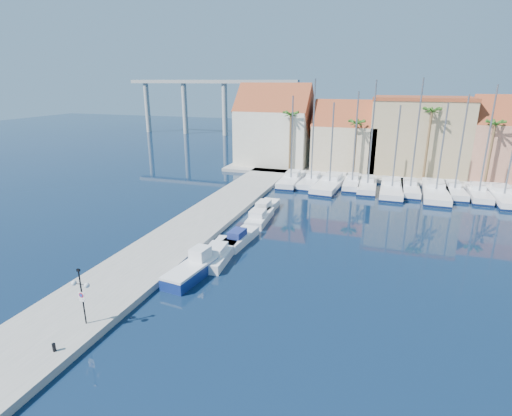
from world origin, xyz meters
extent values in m
plane|color=black|center=(0.00, 0.00, 0.00)|extent=(260.00, 260.00, 0.00)
cube|color=gray|center=(-9.00, 13.50, 0.25)|extent=(6.00, 77.00, 0.50)
cube|color=gray|center=(10.00, 48.00, 0.25)|extent=(54.00, 16.00, 0.50)
cylinder|color=black|center=(-7.26, -3.10, 2.31)|extent=(0.09, 0.09, 3.62)
cylinder|color=black|center=(-7.48, -3.10, 3.12)|extent=(0.45, 0.05, 0.05)
cylinder|color=black|center=(-7.03, -3.10, 3.12)|extent=(0.45, 0.05, 0.05)
sphere|color=white|center=(-7.71, -3.11, 3.12)|extent=(0.33, 0.33, 0.33)
sphere|color=white|center=(-6.80, -3.09, 3.12)|extent=(0.33, 0.33, 0.33)
cube|color=black|center=(-7.26, -3.10, 4.03)|extent=(0.20, 0.11, 0.14)
cube|color=white|center=(-7.26, -3.15, 2.40)|extent=(0.45, 0.03, 0.45)
cylinder|color=red|center=(-7.26, -3.18, 2.44)|extent=(0.31, 0.02, 0.31)
cylinder|color=#1933A5|center=(-7.26, -3.19, 2.44)|extent=(0.22, 0.01, 0.22)
cube|color=white|center=(-7.26, -3.15, 2.08)|extent=(0.36, 0.03, 0.13)
cylinder|color=black|center=(-7.06, -5.74, 0.74)|extent=(0.19, 0.19, 0.47)
cube|color=navy|center=(-4.40, 5.13, 0.42)|extent=(2.56, 5.83, 0.85)
cube|color=white|center=(-4.40, 5.13, 0.94)|extent=(2.56, 5.83, 0.19)
cube|color=white|center=(-4.26, 6.25, 1.46)|extent=(1.40, 1.64, 1.03)
cube|color=white|center=(-3.86, 8.88, 0.40)|extent=(2.54, 6.46, 0.80)
cube|color=white|center=(-3.81, 8.25, 1.10)|extent=(1.60, 2.32, 0.60)
cube|color=white|center=(-3.40, 12.61, 0.40)|extent=(2.09, 5.36, 0.80)
cube|color=navy|center=(-3.44, 12.09, 1.10)|extent=(1.32, 1.92, 0.60)
cube|color=white|center=(-3.42, 18.72, 0.40)|extent=(2.09, 5.71, 0.80)
cube|color=white|center=(-3.39, 18.16, 1.10)|extent=(1.36, 2.03, 0.60)
cube|color=white|center=(-3.91, 22.10, 0.40)|extent=(1.96, 5.90, 0.80)
cube|color=white|center=(-3.92, 21.51, 1.10)|extent=(1.34, 2.07, 0.60)
cube|color=white|center=(-4.19, 35.97, 0.50)|extent=(2.80, 9.75, 1.00)
cube|color=#0C193D|center=(-4.19, 35.97, 0.18)|extent=(2.86, 9.81, 0.28)
cube|color=white|center=(-4.21, 36.93, 1.30)|extent=(1.85, 2.95, 0.60)
cylinder|color=slate|center=(-4.17, 35.48, 6.68)|extent=(0.20, 0.20, 11.36)
cube|color=white|center=(-1.21, 36.03, 0.50)|extent=(2.79, 8.88, 1.00)
cube|color=#0C193D|center=(-1.21, 36.03, 0.18)|extent=(2.86, 8.95, 0.28)
cube|color=white|center=(-1.16, 36.90, 1.30)|extent=(1.75, 2.72, 0.60)
cylinder|color=slate|center=(-1.24, 35.59, 7.79)|extent=(0.20, 0.20, 13.58)
cube|color=white|center=(1.52, 35.60, 0.50)|extent=(3.97, 11.80, 1.00)
cube|color=#0C193D|center=(1.52, 35.60, 0.18)|extent=(4.03, 11.87, 0.28)
cube|color=white|center=(1.62, 36.75, 1.30)|extent=(2.39, 3.64, 0.60)
cylinder|color=slate|center=(1.48, 35.02, 6.29)|extent=(0.20, 0.20, 10.59)
cube|color=white|center=(4.39, 36.92, 0.50)|extent=(2.42, 8.39, 1.00)
cube|color=#0C193D|center=(4.39, 36.92, 0.18)|extent=(2.48, 8.45, 0.28)
cube|color=white|center=(4.37, 37.75, 1.30)|extent=(1.59, 2.54, 0.60)
cylinder|color=slate|center=(4.40, 36.51, 6.99)|extent=(0.20, 0.20, 11.99)
cube|color=white|center=(6.55, 36.04, 0.50)|extent=(2.46, 8.86, 1.00)
cube|color=#0C193D|center=(6.55, 36.04, 0.18)|extent=(2.52, 8.92, 0.28)
cube|color=white|center=(6.53, 36.92, 1.30)|extent=(1.66, 2.68, 0.60)
cylinder|color=slate|center=(6.55, 35.60, 7.73)|extent=(0.20, 0.20, 13.45)
cube|color=white|center=(9.75, 35.49, 0.50)|extent=(2.89, 10.90, 1.00)
cube|color=#0C193D|center=(9.75, 35.49, 0.18)|extent=(2.95, 10.96, 0.28)
cube|color=white|center=(9.76, 36.58, 1.30)|extent=(2.00, 3.28, 0.60)
cylinder|color=slate|center=(9.75, 34.95, 6.20)|extent=(0.20, 0.20, 10.40)
cube|color=white|center=(12.05, 36.10, 0.50)|extent=(2.37, 8.49, 1.00)
cube|color=#0C193D|center=(12.05, 36.10, 0.18)|extent=(2.43, 8.55, 0.28)
cube|color=white|center=(12.03, 36.94, 1.30)|extent=(1.59, 2.57, 0.60)
cylinder|color=slate|center=(12.06, 35.68, 7.85)|extent=(0.20, 0.20, 13.71)
cube|color=white|center=(15.17, 35.61, 0.50)|extent=(3.47, 11.93, 1.00)
cube|color=#0C193D|center=(15.17, 35.61, 0.18)|extent=(3.53, 11.99, 0.28)
cube|color=white|center=(15.21, 36.80, 1.30)|extent=(2.27, 3.62, 0.60)
cylinder|color=slate|center=(15.15, 35.02, 6.37)|extent=(0.20, 0.20, 10.75)
cube|color=white|center=(17.46, 36.77, 0.50)|extent=(2.59, 8.53, 1.00)
cube|color=#0C193D|center=(17.46, 36.77, 0.18)|extent=(2.66, 8.60, 0.28)
cube|color=white|center=(17.42, 37.62, 1.30)|extent=(1.65, 2.60, 0.60)
cylinder|color=slate|center=(17.48, 36.35, 6.89)|extent=(0.20, 0.20, 11.77)
cube|color=white|center=(20.27, 36.37, 0.50)|extent=(2.46, 8.83, 1.00)
cube|color=#0C193D|center=(20.27, 36.37, 0.18)|extent=(2.52, 8.89, 0.28)
cube|color=white|center=(20.28, 37.25, 1.30)|extent=(1.65, 2.67, 0.60)
cylinder|color=slate|center=(20.26, 35.93, 7.45)|extent=(0.20, 0.20, 12.91)
cube|color=white|center=(22.97, 36.06, 0.50)|extent=(2.99, 10.73, 1.00)
cube|color=#0C193D|center=(22.97, 36.06, 0.18)|extent=(3.05, 10.79, 0.28)
cube|color=white|center=(22.95, 37.13, 1.30)|extent=(2.01, 3.24, 0.60)
cylinder|color=slate|center=(22.98, 35.53, 6.05)|extent=(0.20, 0.20, 10.11)
cube|color=beige|center=(-10.00, 47.00, 5.00)|extent=(12.00, 9.00, 9.00)
cube|color=maroon|center=(-10.00, 47.00, 9.50)|extent=(12.30, 9.00, 9.00)
cube|color=tan|center=(2.00, 47.00, 4.00)|extent=(10.00, 8.00, 7.00)
cube|color=maroon|center=(2.00, 47.00, 7.50)|extent=(10.30, 8.00, 8.00)
cube|color=tan|center=(13.00, 48.00, 6.00)|extent=(14.00, 10.00, 11.00)
cube|color=maroon|center=(13.00, 48.00, 11.75)|extent=(14.20, 10.20, 0.50)
cube|color=tan|center=(25.00, 47.00, 4.50)|extent=(10.00, 8.00, 8.00)
cube|color=maroon|center=(25.00, 47.00, 8.50)|extent=(10.30, 8.00, 8.00)
cylinder|color=brown|center=(-6.00, 42.00, 5.00)|extent=(0.36, 0.36, 9.00)
sphere|color=#295819|center=(-6.00, 42.00, 9.35)|extent=(2.60, 2.60, 2.60)
cylinder|color=brown|center=(4.00, 42.00, 4.50)|extent=(0.36, 0.36, 8.00)
sphere|color=#295819|center=(4.00, 42.00, 8.35)|extent=(2.60, 2.60, 2.60)
cylinder|color=brown|center=(14.00, 42.00, 5.50)|extent=(0.36, 0.36, 10.00)
sphere|color=#295819|center=(14.00, 42.00, 10.35)|extent=(2.60, 2.60, 2.60)
cylinder|color=brown|center=(22.00, 42.00, 4.75)|extent=(0.36, 0.36, 8.50)
sphere|color=#295819|center=(22.00, 42.00, 8.85)|extent=(2.60, 2.60, 2.60)
cube|color=#9E9E99|center=(-38.00, 82.00, 14.00)|extent=(48.00, 2.20, 0.90)
cylinder|color=#9E9E99|center=(-58.00, 82.00, 7.00)|extent=(1.40, 1.40, 14.00)
cylinder|color=#9E9E99|center=(-46.00, 82.00, 7.00)|extent=(1.40, 1.40, 14.00)
cylinder|color=#9E9E99|center=(-34.00, 82.00, 7.00)|extent=(1.40, 1.40, 14.00)
cylinder|color=#9E9E99|center=(-22.00, 82.00, 7.00)|extent=(1.40, 1.40, 14.00)
camera|label=1|loc=(8.96, -19.40, 14.39)|focal=28.00mm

